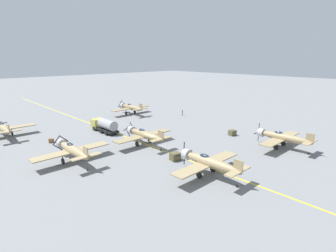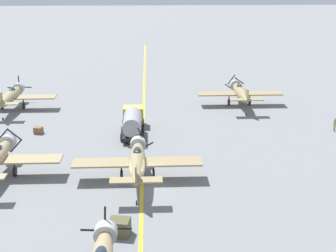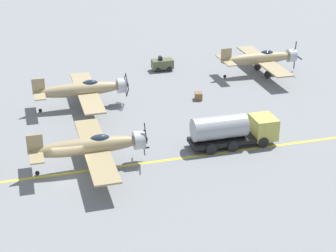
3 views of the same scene
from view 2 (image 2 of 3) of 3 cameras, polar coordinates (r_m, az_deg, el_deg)
The scene contains 9 objects.
ground_plane at distance 42.21m, azimuth -3.21°, elevation -7.83°, with size 400.00×400.00×0.00m, color slate.
taxiway_stripe at distance 42.21m, azimuth -3.21°, elevation -7.83°, with size 0.30×160.00×0.01m, color yellow.
airplane_far_left at distance 67.84m, azimuth -18.59°, elevation 3.50°, with size 12.00×9.98×3.80m.
airplane_mid_center at distance 43.19m, azimuth -3.78°, elevation -4.25°, with size 12.00×9.98×3.65m.
airplane_far_right at distance 67.05m, azimuth 8.79°, elevation 4.11°, with size 12.00×9.98×3.65m.
fuel_tanker at distance 55.50m, azimuth -4.33°, elevation 0.56°, with size 2.67×8.00×2.98m.
ground_crew_walking at distance 59.75m, azimuth 19.67°, elevation 0.25°, with size 0.37×0.37×1.72m.
supply_crate_by_tanker at distance 35.70m, azimuth -5.92°, elevation -12.16°, with size 1.51×1.26×1.26m, color brown.
supply_crate_outboard at distance 57.82m, azimuth -15.53°, elevation -0.50°, with size 0.95×0.79×0.79m, color brown.
Camera 2 is at (0.73, -37.64, 19.09)m, focal length 50.00 mm.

